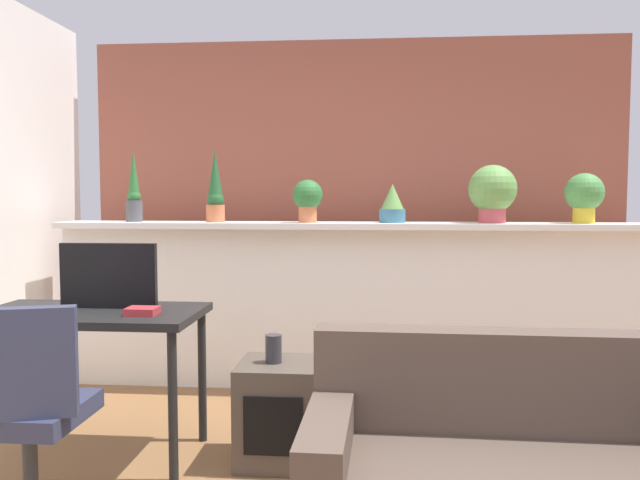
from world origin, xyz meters
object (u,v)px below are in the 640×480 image
object	(u,v)px
potted_plant_3	(392,204)
desk	(91,327)
potted_plant_4	(492,191)
potted_plant_5	(584,195)
office_chair	(26,432)
side_cube_shelf	(279,412)
potted_plant_1	(215,191)
book_on_desk	(142,311)
tv_monitor	(109,276)
vase_on_shelf	(274,349)
potted_plant_0	(134,192)
potted_plant_2	(308,198)

from	to	relation	value
potted_plant_3	desk	bearing A→B (deg)	-140.98
potted_plant_4	potted_plant_5	distance (m)	0.59
office_chair	side_cube_shelf	size ratio (longest dim) A/B	1.82
potted_plant_1	potted_plant_4	xyz separation A→B (m)	(1.86, 0.02, -0.00)
potted_plant_1	desk	world-z (taller)	potted_plant_1
book_on_desk	tv_monitor	bearing A→B (deg)	144.19
tv_monitor	office_chair	distance (m)	0.94
side_cube_shelf	vase_on_shelf	distance (m)	0.32
potted_plant_0	potted_plant_4	size ratio (longest dim) A/B	1.31
potted_plant_2	side_cube_shelf	xyz separation A→B (m)	(-0.02, -1.19, -1.06)
potted_plant_1	desk	xyz separation A→B (m)	(-0.33, -1.22, -0.69)
potted_plant_0	potted_plant_2	world-z (taller)	potted_plant_0
potted_plant_0	desk	world-z (taller)	potted_plant_0
potted_plant_5	desk	xyz separation A→B (m)	(-2.78, -1.24, -0.67)
book_on_desk	potted_plant_4	bearing A→B (deg)	35.18
tv_monitor	potted_plant_5	bearing A→B (deg)	23.16
potted_plant_4	office_chair	size ratio (longest dim) A/B	0.42
potted_plant_0	side_cube_shelf	bearing A→B (deg)	-45.69
desk	potted_plant_2	bearing A→B (deg)	51.12
desk	potted_plant_4	bearing A→B (deg)	29.47
potted_plant_0	potted_plant_3	size ratio (longest dim) A/B	1.93
potted_plant_5	side_cube_shelf	bearing A→B (deg)	-146.15
potted_plant_5	vase_on_shelf	bearing A→B (deg)	-146.56
potted_plant_3	book_on_desk	world-z (taller)	potted_plant_3
tv_monitor	side_cube_shelf	bearing A→B (deg)	-4.02
potted_plant_5	desk	size ratio (longest dim) A/B	0.30
tv_monitor	book_on_desk	size ratio (longest dim) A/B	3.43
potted_plant_5	vase_on_shelf	xyz separation A→B (m)	(-1.85, -1.22, -0.76)
office_chair	potted_plant_3	bearing A→B (deg)	52.64
office_chair	side_cube_shelf	bearing A→B (deg)	38.50
vase_on_shelf	book_on_desk	bearing A→B (deg)	-169.96
potted_plant_3	potted_plant_5	world-z (taller)	potted_plant_5
potted_plant_3	office_chair	world-z (taller)	potted_plant_3
side_cube_shelf	potted_plant_4	bearing A→B (deg)	44.62
potted_plant_0	tv_monitor	distance (m)	1.29
potted_plant_1	office_chair	bearing A→B (deg)	-98.42
tv_monitor	vase_on_shelf	bearing A→B (deg)	-4.12
potted_plant_1	office_chair	xyz separation A→B (m)	(-0.28, -1.92, -0.97)
potted_plant_4	desk	xyz separation A→B (m)	(-2.19, -1.24, -0.69)
potted_plant_4	potted_plant_2	bearing A→B (deg)	-178.34
potted_plant_4	book_on_desk	distance (m)	2.39
office_chair	potted_plant_1	bearing A→B (deg)	81.58
potted_plant_4	potted_plant_5	bearing A→B (deg)	0.30
side_cube_shelf	book_on_desk	bearing A→B (deg)	-170.41
vase_on_shelf	potted_plant_0	bearing A→B (deg)	133.66
potted_plant_2	potted_plant_3	bearing A→B (deg)	4.23
office_chair	potted_plant_2	bearing A→B (deg)	64.22
potted_plant_1	vase_on_shelf	world-z (taller)	potted_plant_1
desk	tv_monitor	distance (m)	0.27
potted_plant_1	potted_plant_3	distance (m)	1.21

